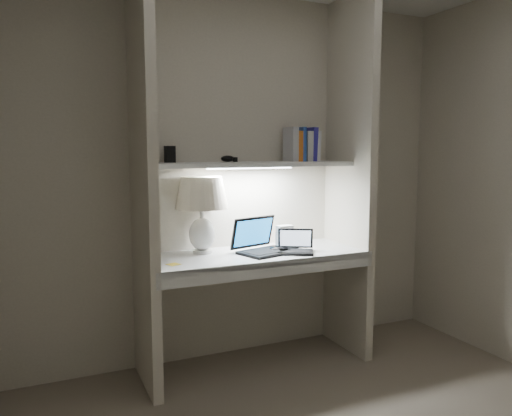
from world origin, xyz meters
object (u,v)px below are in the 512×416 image
speaker (285,236)px  book_row (302,145)px  laptop_main (262,244)px  laptop_netbook (295,247)px  table_lamp (202,202)px

speaker → book_row: 0.65m
laptop_main → speaker: laptop_main is taller
book_row → laptop_netbook: bearing=-125.6°
table_lamp → speaker: table_lamp is taller
laptop_main → laptop_netbook: 0.22m
laptop_netbook → speaker: 0.20m
laptop_main → laptop_netbook: size_ratio=1.35×
laptop_netbook → speaker: same height
book_row → laptop_main: bearing=-157.5°
table_lamp → laptop_main: size_ratio=1.23×
speaker → laptop_netbook: bearing=-98.4°
speaker → laptop_main: bearing=-157.8°
table_lamp → laptop_main: (0.37, -0.13, -0.29)m
laptop_netbook → book_row: 0.74m
table_lamp → laptop_main: 0.49m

